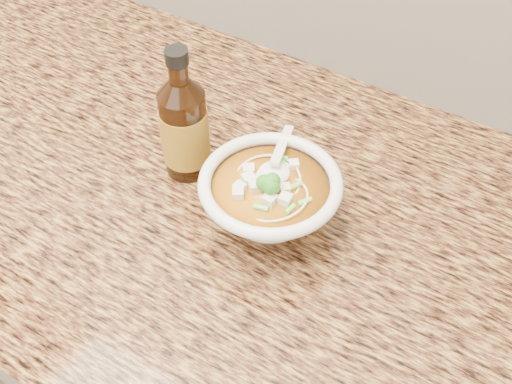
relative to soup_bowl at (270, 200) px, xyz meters
The scene contains 4 objects.
cabinet 0.64m from the soup_bowl, behind, with size 4.00×0.65×0.86m, color black.
counter_slab 0.39m from the soup_bowl, behind, with size 4.00×0.68×0.04m, color olive.
soup_bowl is the anchor object (origin of this frame).
hot_sauce_bottle 0.15m from the soup_bowl, 169.92° to the left, with size 0.08×0.08×0.19m.
Camera 1 is at (0.65, 1.20, 1.52)m, focal length 45.00 mm.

